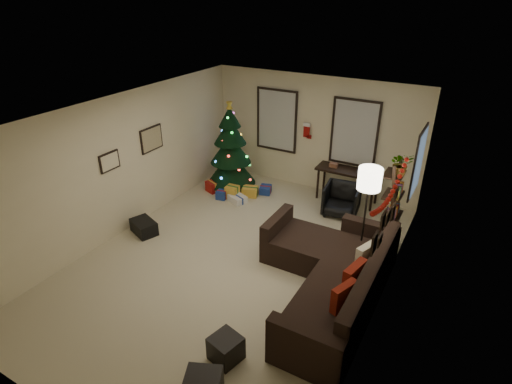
# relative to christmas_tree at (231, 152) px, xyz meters

# --- Properties ---
(floor) EXTENTS (7.00, 7.00, 0.00)m
(floor) POSITION_rel_christmas_tree_xyz_m (1.70, -2.56, -0.90)
(floor) COLOR #C2B592
(floor) RESTS_ON ground
(ceiling) EXTENTS (7.00, 7.00, 0.00)m
(ceiling) POSITION_rel_christmas_tree_xyz_m (1.70, -2.56, 1.80)
(ceiling) COLOR white
(ceiling) RESTS_ON floor
(wall_back) EXTENTS (5.00, 0.00, 5.00)m
(wall_back) POSITION_rel_christmas_tree_xyz_m (1.70, 0.94, 0.45)
(wall_back) COLOR beige
(wall_back) RESTS_ON floor
(wall_front) EXTENTS (5.00, 0.00, 5.00)m
(wall_front) POSITION_rel_christmas_tree_xyz_m (1.70, -6.06, 0.45)
(wall_front) COLOR beige
(wall_front) RESTS_ON floor
(wall_left) EXTENTS (0.00, 7.00, 7.00)m
(wall_left) POSITION_rel_christmas_tree_xyz_m (-0.80, -2.56, 0.45)
(wall_left) COLOR beige
(wall_left) RESTS_ON floor
(wall_right) EXTENTS (0.00, 7.00, 7.00)m
(wall_right) POSITION_rel_christmas_tree_xyz_m (4.20, -2.56, 0.45)
(wall_right) COLOR beige
(wall_right) RESTS_ON floor
(window_back_left) EXTENTS (1.05, 0.06, 1.50)m
(window_back_left) POSITION_rel_christmas_tree_xyz_m (0.75, 0.91, 0.65)
(window_back_left) COLOR #728CB2
(window_back_left) RESTS_ON wall_back
(window_back_right) EXTENTS (1.05, 0.06, 1.50)m
(window_back_right) POSITION_rel_christmas_tree_xyz_m (2.65, 0.91, 0.65)
(window_back_right) COLOR #728CB2
(window_back_right) RESTS_ON wall_back
(window_right_wall) EXTENTS (0.06, 0.90, 1.30)m
(window_right_wall) POSITION_rel_christmas_tree_xyz_m (4.17, -0.01, 0.60)
(window_right_wall) COLOR #728CB2
(window_right_wall) RESTS_ON wall_right
(christmas_tree) EXTENTS (1.17, 1.17, 2.18)m
(christmas_tree) POSITION_rel_christmas_tree_xyz_m (0.00, 0.00, 0.00)
(christmas_tree) COLOR black
(christmas_tree) RESTS_ON floor
(presents) EXTENTS (1.50, 1.01, 0.30)m
(presents) POSITION_rel_christmas_tree_xyz_m (0.29, -0.33, -0.79)
(presents) COLOR gold
(presents) RESTS_ON floor
(sofa) EXTENTS (2.13, 3.07, 0.93)m
(sofa) POSITION_rel_christmas_tree_xyz_m (3.50, -2.51, -0.60)
(sofa) COLOR black
(sofa) RESTS_ON floor
(pillow_red_a) EXTENTS (0.26, 0.44, 0.43)m
(pillow_red_a) POSITION_rel_christmas_tree_xyz_m (3.91, -3.27, -0.26)
(pillow_red_a) COLOR maroon
(pillow_red_a) RESTS_ON sofa
(pillow_red_b) EXTENTS (0.23, 0.50, 0.48)m
(pillow_red_b) POSITION_rel_christmas_tree_xyz_m (3.91, -2.81, -0.26)
(pillow_red_b) COLOR maroon
(pillow_red_b) RESTS_ON sofa
(pillow_cream) EXTENTS (0.27, 0.45, 0.44)m
(pillow_cream) POSITION_rel_christmas_tree_xyz_m (3.91, -2.17, -0.27)
(pillow_cream) COLOR beige
(pillow_cream) RESTS_ON sofa
(ottoman_near) EXTENTS (0.45, 0.45, 0.35)m
(ottoman_near) POSITION_rel_christmas_tree_xyz_m (2.75, -4.45, -0.72)
(ottoman_near) COLOR black
(ottoman_near) RESTS_ON floor
(desk) EXTENTS (1.42, 0.51, 0.76)m
(desk) POSITION_rel_christmas_tree_xyz_m (2.68, 0.66, -0.23)
(desk) COLOR black
(desk) RESTS_ON floor
(desk_chair) EXTENTS (0.73, 0.69, 0.68)m
(desk_chair) POSITION_rel_christmas_tree_xyz_m (2.78, 0.01, -0.56)
(desk_chair) COLOR black
(desk_chair) RESTS_ON floor
(bookshelf) EXTENTS (0.30, 0.52, 1.78)m
(bookshelf) POSITION_rel_christmas_tree_xyz_m (4.00, -0.86, -0.04)
(bookshelf) COLOR black
(bookshelf) RESTS_ON floor
(potted_plant) EXTENTS (0.62, 0.60, 0.53)m
(potted_plant) POSITION_rel_christmas_tree_xyz_m (4.00, -0.93, 0.93)
(potted_plant) COLOR #4C4C4C
(potted_plant) RESTS_ON bookshelf
(floor_lamp) EXTENTS (0.39, 0.39, 1.83)m
(floor_lamp) POSITION_rel_christmas_tree_xyz_m (3.65, -1.51, 0.63)
(floor_lamp) COLOR black
(floor_lamp) RESTS_ON floor
(art_map) EXTENTS (0.04, 0.60, 0.50)m
(art_map) POSITION_rel_christmas_tree_xyz_m (-0.78, -1.74, 0.73)
(art_map) COLOR black
(art_map) RESTS_ON wall_left
(art_abstract) EXTENTS (0.04, 0.45, 0.35)m
(art_abstract) POSITION_rel_christmas_tree_xyz_m (-0.78, -2.88, 0.64)
(art_abstract) COLOR black
(art_abstract) RESTS_ON wall_left
(gallery) EXTENTS (0.03, 1.25, 0.54)m
(gallery) POSITION_rel_christmas_tree_xyz_m (4.18, -2.64, 0.67)
(gallery) COLOR black
(gallery) RESTS_ON wall_right
(garland) EXTENTS (0.08, 1.90, 0.30)m
(garland) POSITION_rel_christmas_tree_xyz_m (4.15, -2.42, 1.07)
(garland) COLOR #A5140C
(garland) RESTS_ON wall_right
(stocking_left) EXTENTS (0.20, 0.05, 0.36)m
(stocking_left) POSITION_rel_christmas_tree_xyz_m (1.56, 0.85, 0.55)
(stocking_left) COLOR #990F0C
(stocking_left) RESTS_ON wall_back
(stocking_right) EXTENTS (0.20, 0.05, 0.36)m
(stocking_right) POSITION_rel_christmas_tree_xyz_m (1.89, 1.03, 0.66)
(stocking_right) COLOR #990F0C
(stocking_right) RESTS_ON wall_back
(storage_bin) EXTENTS (0.64, 0.53, 0.27)m
(storage_bin) POSITION_rel_christmas_tree_xyz_m (-0.37, -2.66, -0.77)
(storage_bin) COLOR black
(storage_bin) RESTS_ON floor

